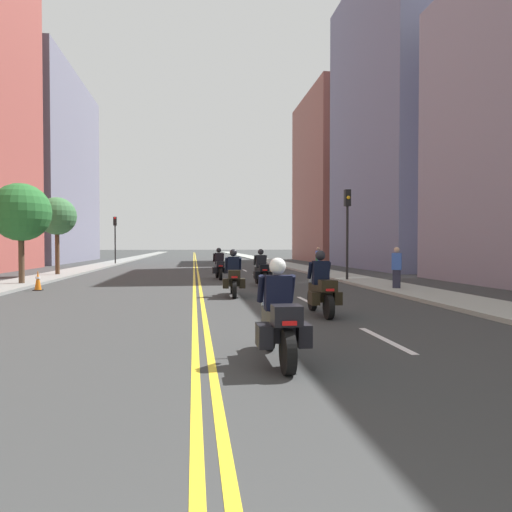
{
  "coord_description": "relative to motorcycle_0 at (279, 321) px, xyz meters",
  "views": [
    {
      "loc": [
        -0.14,
        -0.19,
        1.78
      ],
      "look_at": [
        2.2,
        17.05,
        1.37
      ],
      "focal_mm": 32.22,
      "sensor_mm": 36.0,
      "label": 1
    }
  ],
  "objects": [
    {
      "name": "motorcycle_1",
      "position": [
        1.93,
        4.48,
        0.01
      ],
      "size": [
        0.76,
        2.17,
        1.65
      ],
      "rotation": [
        0.0,
        0.0,
        -0.01
      ],
      "color": "black",
      "rests_on": "ground"
    },
    {
      "name": "ground_plane",
      "position": [
        -1.13,
        41.38,
        -0.64
      ],
      "size": [
        264.0,
        264.0,
        0.0
      ],
      "primitive_type": "plane",
      "color": "#323434"
    },
    {
      "name": "street_tree_0",
      "position": [
        -8.75,
        14.47,
        2.57
      ],
      "size": [
        2.53,
        2.53,
        4.49
      ],
      "color": "#4C3726",
      "rests_on": "ground"
    },
    {
      "name": "traffic_light_near",
      "position": [
        6.12,
        14.68,
        2.47
      ],
      "size": [
        0.28,
        0.38,
        4.47
      ],
      "color": "black",
      "rests_on": "ground"
    },
    {
      "name": "traffic_cone_0",
      "position": [
        -7.35,
        12.17,
        -0.24
      ],
      "size": [
        0.32,
        0.32,
        0.8
      ],
      "color": "black",
      "rests_on": "ground"
    },
    {
      "name": "pedestrian_0",
      "position": [
        6.53,
        10.07,
        0.25
      ],
      "size": [
        0.42,
        0.37,
        1.71
      ],
      "rotation": [
        0.0,
        0.0,
        5.74
      ],
      "color": "#242436",
      "rests_on": "ground"
    },
    {
      "name": "centreline_yellow_inner",
      "position": [
        -1.25,
        41.38,
        -0.63
      ],
      "size": [
        0.12,
        132.0,
        0.01
      ],
      "primitive_type": "cube",
      "color": "yellow",
      "rests_on": "ground"
    },
    {
      "name": "street_tree_1",
      "position": [
        -9.02,
        20.75,
        2.78
      ],
      "size": [
        2.15,
        2.15,
        4.53
      ],
      "color": "#513421",
      "rests_on": "ground"
    },
    {
      "name": "lane_dashes_white",
      "position": [
        2.29,
        22.38,
        -0.63
      ],
      "size": [
        0.14,
        56.4,
        0.01
      ],
      "color": "silver",
      "rests_on": "ground"
    },
    {
      "name": "building_right_1",
      "position": [
        14.12,
        26.84,
        10.55
      ],
      "size": [
        6.12,
        14.35,
        22.37
      ],
      "color": "slate",
      "rests_on": "ground"
    },
    {
      "name": "building_right_2",
      "position": [
        14.67,
        43.15,
        8.59
      ],
      "size": [
        7.21,
        13.98,
        18.45
      ],
      "color": "brown",
      "rests_on": "ground"
    },
    {
      "name": "motorcycle_2",
      "position": [
        0.09,
        9.1,
        0.01
      ],
      "size": [
        0.78,
        2.19,
        1.65
      ],
      "rotation": [
        0.0,
        0.0,
        -0.04
      ],
      "color": "black",
      "rests_on": "ground"
    },
    {
      "name": "sidewalk_right",
      "position": [
        6.85,
        41.38,
        -0.58
      ],
      "size": [
        2.26,
        144.0,
        0.12
      ],
      "primitive_type": "cube",
      "color": "#979E96",
      "rests_on": "ground"
    },
    {
      "name": "motorcycle_3",
      "position": [
        1.68,
        13.21,
        0.02
      ],
      "size": [
        0.78,
        2.25,
        1.62
      ],
      "rotation": [
        0.0,
        0.0,
        0.06
      ],
      "color": "black",
      "rests_on": "ground"
    },
    {
      "name": "motorcycle_0",
      "position": [
        0.0,
        0.0,
        0.0
      ],
      "size": [
        0.76,
        2.19,
        1.59
      ],
      "rotation": [
        0.0,
        0.0,
        0.0
      ],
      "color": "black",
      "rests_on": "ground"
    },
    {
      "name": "traffic_light_far",
      "position": [
        -8.38,
        36.43,
        2.41
      ],
      "size": [
        0.28,
        0.38,
        4.37
      ],
      "color": "black",
      "rests_on": "ground"
    },
    {
      "name": "sidewalk_left",
      "position": [
        -9.12,
        41.38,
        -0.58
      ],
      "size": [
        2.26,
        144.0,
        0.12
      ],
      "primitive_type": "cube",
      "color": "gray",
      "rests_on": "ground"
    },
    {
      "name": "building_left_2",
      "position": [
        -16.91,
        44.67,
        9.23
      ],
      "size": [
        7.16,
        20.43,
        19.73
      ],
      "color": "slate",
      "rests_on": "ground"
    },
    {
      "name": "centreline_yellow_outer",
      "position": [
        -1.01,
        41.38,
        -0.63
      ],
      "size": [
        0.12,
        132.0,
        0.01
      ],
      "primitive_type": "cube",
      "color": "yellow",
      "rests_on": "ground"
    },
    {
      "name": "motorcycle_4",
      "position": [
        0.04,
        17.27,
        0.02
      ],
      "size": [
        0.78,
        2.23,
        1.65
      ],
      "rotation": [
        0.0,
        0.0,
        0.06
      ],
      "color": "black",
      "rests_on": "ground"
    },
    {
      "name": "pedestrian_1",
      "position": [
        6.62,
        21.76,
        0.22
      ],
      "size": [
        0.42,
        0.48,
        1.67
      ],
      "rotation": [
        0.0,
        0.0,
        4.06
      ],
      "color": "#2A2B36",
      "rests_on": "ground"
    }
  ]
}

